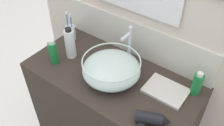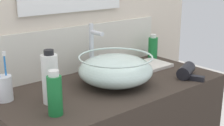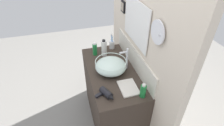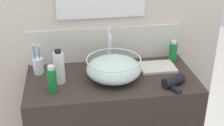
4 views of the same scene
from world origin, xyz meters
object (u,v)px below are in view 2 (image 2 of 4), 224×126
at_px(toothbrush_cup, 4,88).
at_px(hand_towel, 148,66).
at_px(spray_bottle, 55,94).
at_px(shampoo_bottle, 50,78).
at_px(hair_drier, 188,70).
at_px(faucet, 93,47).
at_px(glass_bowl_sink, 116,70).
at_px(lotion_bottle, 153,48).

bearing_deg(toothbrush_cup, hand_towel, -3.80).
distance_m(spray_bottle, shampoo_bottle, 0.12).
bearing_deg(spray_bottle, toothbrush_cup, 110.53).
relative_size(hair_drier, hand_towel, 0.79).
xyz_separation_m(hair_drier, shampoo_bottle, (-0.67, 0.14, 0.07)).
height_order(faucet, toothbrush_cup, faucet).
xyz_separation_m(spray_bottle, hand_towel, (0.68, 0.19, -0.07)).
relative_size(spray_bottle, hand_towel, 0.73).
bearing_deg(hair_drier, spray_bottle, 176.97).
bearing_deg(hand_towel, faucet, 165.27).
distance_m(glass_bowl_sink, shampoo_bottle, 0.33).
bearing_deg(toothbrush_cup, glass_bowl_sink, -17.36).
height_order(glass_bowl_sink, hair_drier, glass_bowl_sink).
xyz_separation_m(toothbrush_cup, shampoo_bottle, (0.13, -0.14, 0.05)).
bearing_deg(faucet, hand_towel, -14.73).
relative_size(faucet, hand_towel, 1.12).
distance_m(spray_bottle, lotion_bottle, 0.86).
height_order(shampoo_bottle, hand_towel, shampoo_bottle).
distance_m(faucet, spray_bottle, 0.46).
bearing_deg(glass_bowl_sink, shampoo_bottle, 178.96).
height_order(glass_bowl_sink, lotion_bottle, lotion_bottle).
bearing_deg(hair_drier, shampoo_bottle, 167.93).
relative_size(glass_bowl_sink, hair_drier, 1.85).
distance_m(lotion_bottle, hand_towel, 0.17).
bearing_deg(hair_drier, faucet, 138.08).
bearing_deg(spray_bottle, shampoo_bottle, 68.38).
height_order(glass_bowl_sink, toothbrush_cup, toothbrush_cup).
xyz_separation_m(hair_drier, toothbrush_cup, (-0.81, 0.28, 0.02)).
height_order(toothbrush_cup, spray_bottle, toothbrush_cup).
distance_m(faucet, toothbrush_cup, 0.47).
height_order(toothbrush_cup, hand_towel, toothbrush_cup).
bearing_deg(faucet, glass_bowl_sink, -90.00).
relative_size(hair_drier, toothbrush_cup, 0.87).
bearing_deg(shampoo_bottle, toothbrush_cup, 134.08).
distance_m(faucet, hair_drier, 0.48).
xyz_separation_m(spray_bottle, lotion_bottle, (0.81, 0.28, -0.01)).
bearing_deg(toothbrush_cup, hair_drier, -19.25).
bearing_deg(shampoo_bottle, hair_drier, -12.07).
bearing_deg(hair_drier, toothbrush_cup, 160.75).
height_order(glass_bowl_sink, shampoo_bottle, shampoo_bottle).
xyz_separation_m(toothbrush_cup, hand_towel, (0.77, -0.05, -0.05)).
bearing_deg(spray_bottle, faucet, 36.60).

